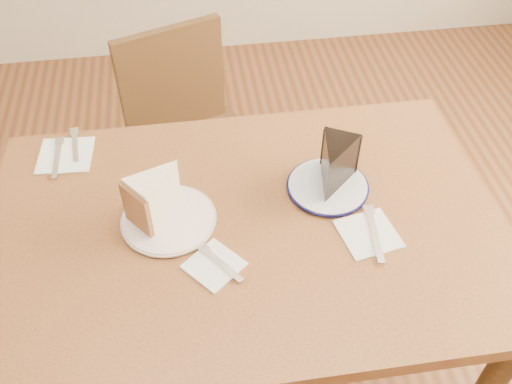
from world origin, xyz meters
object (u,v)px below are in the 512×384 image
Objects in this scene: table at (247,250)px; plate_cream at (169,220)px; plate_navy at (328,186)px; chair_far at (193,147)px; carrot_cake at (159,195)px; chocolate_cake at (334,168)px.

plate_cream reaches higher than table.
plate_cream is 0.40m from plate_navy.
table is 0.64m from chair_far.
chair_far is at bearing 121.74° from plate_navy.
plate_navy is (0.39, 0.05, 0.00)m from plate_cream.
carrot_cake and chocolate_cake have the same top height.
chair_far is 0.67m from plate_navy.
table is 0.21m from plate_cream.
plate_navy is 0.41m from carrot_cake.
chocolate_cake is at bearing -3.15° from plate_navy.
table is 0.26m from carrot_cake.
carrot_cake is (-0.41, -0.03, 0.06)m from plate_navy.
carrot_cake reaches higher than plate_cream.
chocolate_cake is at bearing 7.36° from plate_cream.
chair_far is at bearing 132.21° from carrot_cake.
carrot_cake is at bearing -176.01° from plate_navy.
chocolate_cake is at bearing 55.25° from carrot_cake.
chair_far is 0.64m from plate_cream.
plate_cream is at bearing 169.70° from table.
chocolate_cake is (0.33, -0.52, 0.34)m from chair_far.
table is 0.25m from plate_navy.
chocolate_cake reaches higher than plate_cream.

